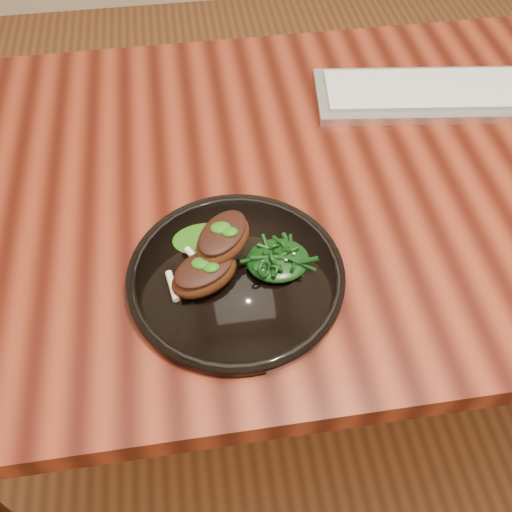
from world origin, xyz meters
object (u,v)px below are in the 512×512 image
Objects in this scene: desk at (397,198)px; lamb_chop_front at (204,273)px; greens_heap at (278,258)px; plate at (236,276)px; keyboard at (453,93)px.

lamb_chop_front is at bearing -149.55° from desk.
lamb_chop_front reaches higher than greens_heap.
greens_heap is (-0.24, -0.19, 0.11)m from desk.
plate is 3.41× the size of greens_heap.
keyboard reaches higher than desk.
lamb_chop_front is (-0.04, -0.01, 0.03)m from plate.
greens_heap is at bearing -142.64° from desk.
lamb_chop_front is (-0.34, -0.20, 0.12)m from desk.
desk is at bearing 37.36° from greens_heap.
lamb_chop_front is at bearing -171.02° from greens_heap.
desk is at bearing -131.41° from keyboard.
keyboard is (0.37, 0.33, -0.02)m from greens_heap.
keyboard is (0.47, 0.35, -0.03)m from lamb_chop_front.
plate is 0.55m from keyboard.
greens_heap reaches higher than keyboard.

